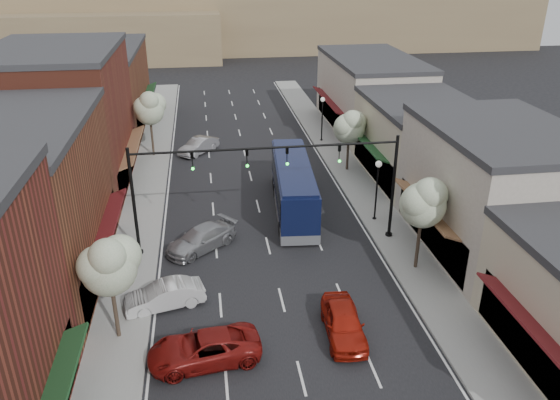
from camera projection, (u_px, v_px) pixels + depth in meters
name	position (u px, v px, depth m)	size (l,w,h in m)	color
ground	(287.00, 323.00, 27.67)	(160.00, 160.00, 0.00)	black
sidewalk_left	(147.00, 188.00, 43.19)	(2.80, 73.00, 0.15)	gray
sidewalk_right	(353.00, 176.00, 45.37)	(2.80, 73.00, 0.15)	gray
curb_left	(165.00, 187.00, 43.37)	(0.25, 73.00, 0.17)	gray
curb_right	(336.00, 177.00, 45.19)	(0.25, 73.00, 0.17)	gray
bldg_left_midnear	(9.00, 207.00, 29.27)	(10.14, 14.10, 9.40)	brown
bldg_left_midfar	(63.00, 120.00, 41.56)	(10.14, 14.10, 10.90)	maroon
bldg_left_far	(98.00, 89.00, 56.47)	(10.14, 18.10, 8.40)	brown
bldg_right_midnear	(495.00, 190.00, 33.22)	(9.14, 12.10, 7.90)	#B8AC9E
bldg_right_midfar	(420.00, 140.00, 44.32)	(9.14, 12.10, 6.40)	#B5AB90
bldg_right_far	(370.00, 93.00, 56.71)	(9.14, 16.10, 7.40)	#B8AC9E
hill_far	(216.00, 14.00, 106.14)	(120.00, 30.00, 12.00)	#7A6647
hill_near	(72.00, 35.00, 92.92)	(50.00, 20.00, 8.00)	#7A6647
signal_mast_right	(358.00, 174.00, 33.67)	(8.22, 0.46, 7.00)	black
signal_mast_left	(173.00, 184.00, 32.20)	(8.22, 0.46, 7.00)	black
tree_right_near	(424.00, 201.00, 30.45)	(2.85, 2.65, 5.95)	#47382B
tree_right_far	(350.00, 126.00, 45.03)	(2.85, 2.65, 5.43)	#47382B
tree_left_near	(109.00, 264.00, 24.78)	(2.85, 2.65, 5.69)	#47382B
tree_left_far	(150.00, 107.00, 48.01)	(2.85, 2.65, 6.13)	#47382B
lamp_post_near	(377.00, 181.00, 36.88)	(0.44, 0.44, 4.44)	black
lamp_post_far	(322.00, 112.00, 52.62)	(0.44, 0.44, 4.44)	black
coach_bus	(293.00, 186.00, 39.04)	(3.43, 11.71, 3.53)	#0C1333
red_hatchback	(344.00, 322.00, 26.46)	(1.80, 4.48, 1.52)	#9B170B
parked_car_a	(204.00, 349.00, 24.79)	(2.37, 5.14, 1.43)	maroon
parked_car_b	(164.00, 296.00, 28.63)	(1.46, 4.19, 1.38)	silver
parked_car_c	(201.00, 239.00, 34.25)	(1.99, 4.89, 1.42)	gray
parked_car_e	(199.00, 146.00, 50.50)	(1.51, 4.33, 1.43)	#9C9CA1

